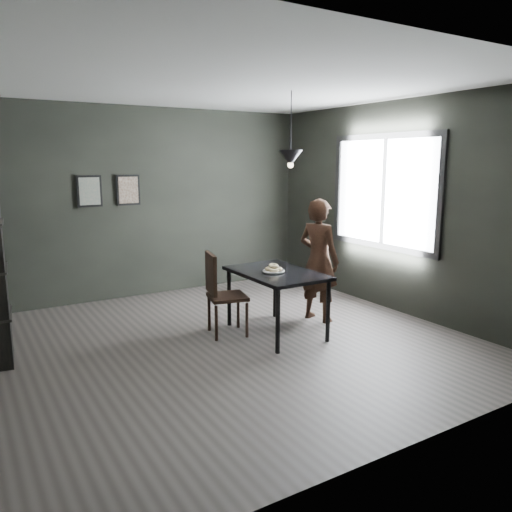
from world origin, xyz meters
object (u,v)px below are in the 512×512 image
woman (319,260)px  pendant_lamp (291,158)px  white_plate (274,272)px  wood_chair (220,289)px  cafe_table (276,278)px

woman → pendant_lamp: bearing=78.7°
white_plate → woman: 0.80m
woman → wood_chair: 1.36m
cafe_table → wood_chair: size_ratio=1.23×
cafe_table → white_plate: 0.10m
white_plate → woman: size_ratio=0.15×
woman → wood_chair: woman is taller
cafe_table → woman: size_ratio=0.77×
cafe_table → wood_chair: bearing=154.0°
white_plate → wood_chair: wood_chair is taller
wood_chair → pendant_lamp: pendant_lamp is taller
wood_chair → pendant_lamp: (0.84, -0.19, 1.49)m
white_plate → pendant_lamp: (0.30, 0.11, 1.29)m
wood_chair → white_plate: bearing=-16.0°
woman → cafe_table: bearing=84.4°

